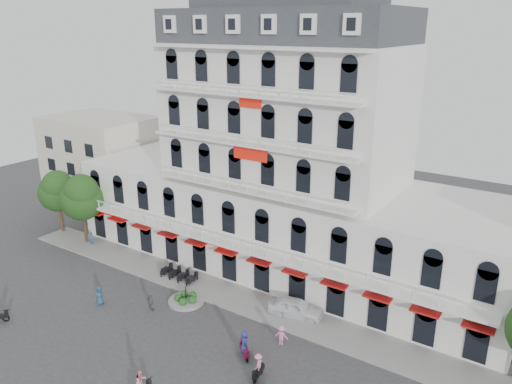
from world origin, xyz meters
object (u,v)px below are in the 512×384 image
object	(u,v)px
rider_east	(244,344)
rider_center	(258,366)
parked_car	(296,308)
rider_southwest	(141,384)

from	to	relation	value
rider_east	rider_center	bearing A→B (deg)	-174.96
parked_car	rider_east	world-z (taller)	rider_east
parked_car	rider_east	bearing A→B (deg)	164.26
rider_center	rider_southwest	bearing A→B (deg)	-52.33
rider_southwest	rider_center	size ratio (longest dim) A/B	1.08
rider_southwest	parked_car	bearing A→B (deg)	-11.83
rider_east	rider_center	distance (m)	2.55
rider_east	rider_center	xyz separation A→B (m)	(2.14, -1.38, -0.11)
rider_east	rider_southwest	bearing A→B (deg)	103.66
rider_east	parked_car	bearing A→B (deg)	-55.94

